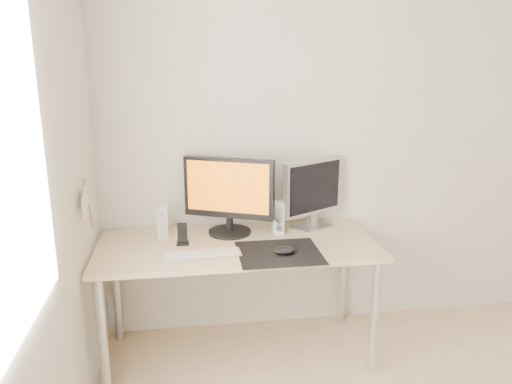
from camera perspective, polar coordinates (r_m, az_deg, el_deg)
wall_back at (r=3.33m, az=13.27°, el=5.86°), size 3.50×0.00×3.50m
mousepad at (r=2.75m, az=2.67°, el=-6.94°), size 0.45×0.40×0.00m
mouse at (r=2.71m, az=3.21°, el=-6.69°), size 0.12×0.07×0.04m
desk at (r=2.92m, az=-2.12°, el=-7.24°), size 1.60×0.70×0.73m
main_monitor at (r=2.96m, az=-3.12°, el=-0.14°), size 0.52×0.34×0.47m
second_monitor at (r=3.08m, az=6.51°, el=0.15°), size 0.41×0.26×0.43m
speaker_left at (r=2.99m, az=-10.63°, el=-3.32°), size 0.06×0.08×0.20m
speaker_right at (r=3.01m, az=2.54°, el=-2.96°), size 0.06×0.08×0.20m
keyboard at (r=2.72m, az=-6.19°, el=-7.08°), size 0.43×0.14×0.02m
phone_dock at (r=2.88m, az=-8.40°, el=-5.20°), size 0.07×0.06×0.13m
pennant at (r=2.69m, az=-18.82°, el=-1.11°), size 0.01×0.23×0.29m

